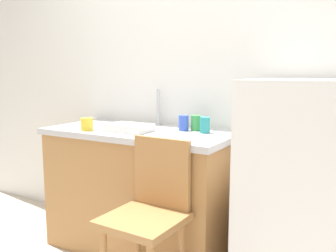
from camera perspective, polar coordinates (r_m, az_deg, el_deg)
The scene contains 11 objects.
back_wall at distance 2.70m, azimuth 4.20°, elevation 8.74°, with size 4.80×0.10×2.55m, color silver.
cabinet_base at distance 2.66m, azimuth -4.17°, elevation -10.24°, with size 1.27×0.60×0.82m, color #A87542.
countertop at distance 2.55m, azimuth -4.28°, elevation -1.00°, with size 1.31×0.64×0.04m, color #B7B7BC.
faucet at distance 2.74m, azimuth -1.49°, elevation 2.92°, with size 0.02×0.02×0.27m, color #B7B7BC.
refrigerator at distance 2.19m, azimuth 19.72°, elevation -9.41°, with size 0.59×0.62×1.22m, color white.
chair at distance 2.08m, azimuth -2.86°, elevation -13.00°, with size 0.41×0.41×0.89m.
dish_tray at distance 2.47m, azimuth -5.95°, elevation -0.26°, with size 0.28×0.20×0.05m, color white.
cup_blue at distance 2.50m, azimuth 2.41°, elevation 0.48°, with size 0.07×0.07×0.10m, color blue.
cup_yellow at distance 2.56m, azimuth -12.36°, elevation 0.29°, with size 0.08×0.08×0.09m, color yellow.
cup_green at distance 2.50m, azimuth 4.28°, elevation 0.47°, with size 0.06×0.06×0.10m, color green.
cup_teal at distance 2.41m, azimuth 5.68°, elevation 0.16°, with size 0.07×0.07×0.10m, color teal.
Camera 1 is at (1.20, -1.42, 1.26)m, focal length 39.65 mm.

